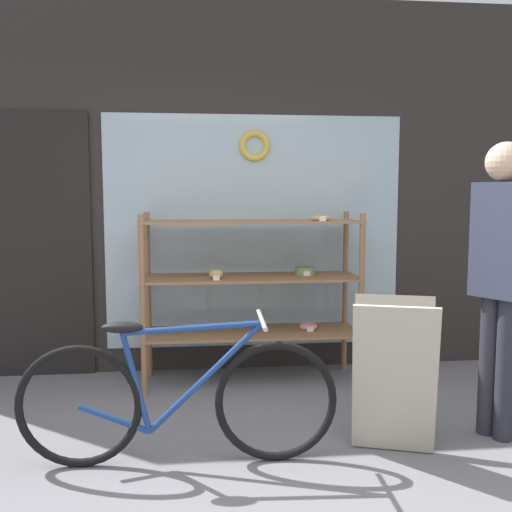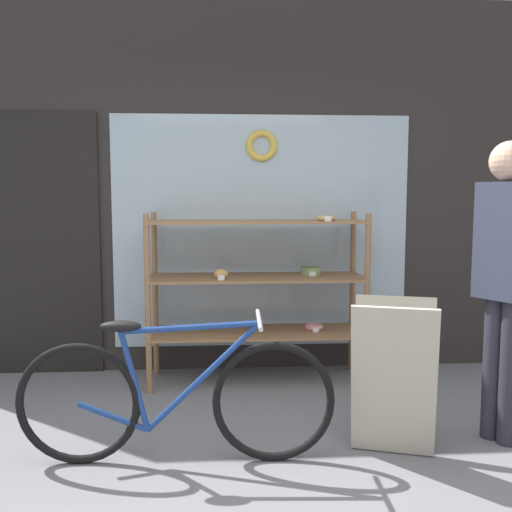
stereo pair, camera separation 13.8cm
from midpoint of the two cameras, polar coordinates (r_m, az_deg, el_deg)
name	(u,v)px [view 2 (the right image)]	position (r m, az deg, el deg)	size (l,w,h in m)	color
storefront_facade	(231,192)	(4.72, -1.64, 6.46)	(5.47, 0.13, 3.03)	#2D2826
display_case	(259,281)	(4.39, 1.24, -2.51)	(1.65, 0.51, 1.32)	#8E6642
bicycle	(175,398)	(3.19, -6.84, -13.95)	(1.72, 0.46, 0.80)	black
sandwich_board	(394,377)	(3.36, 14.78, -11.65)	(0.55, 0.50, 0.86)	#B2A893
pedestrian	(506,266)	(3.61, 24.69, -0.89)	(0.31, 0.37, 1.76)	#282833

